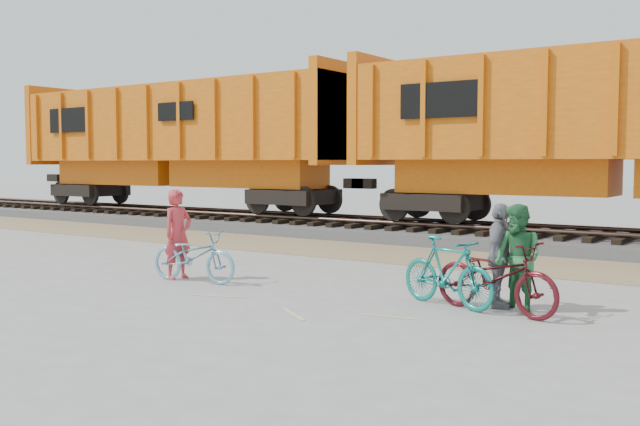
% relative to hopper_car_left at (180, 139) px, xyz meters
% --- Properties ---
extents(ground, '(120.00, 120.00, 0.00)m').
position_rel_hopper_car_left_xyz_m(ground, '(11.79, -9.00, -3.01)').
color(ground, '#9E9E99').
rests_on(ground, ground).
extents(gravel_strip, '(120.00, 3.00, 0.02)m').
position_rel_hopper_car_left_xyz_m(gravel_strip, '(11.79, -3.50, -3.00)').
color(gravel_strip, '#9E8D62').
rests_on(gravel_strip, ground).
extents(ballast_bed, '(120.00, 4.00, 0.30)m').
position_rel_hopper_car_left_xyz_m(ballast_bed, '(11.79, 0.00, -2.86)').
color(ballast_bed, slate).
rests_on(ballast_bed, ground).
extents(track, '(120.00, 2.60, 0.24)m').
position_rel_hopper_car_left_xyz_m(track, '(11.79, 0.00, -2.53)').
color(track, black).
rests_on(track, ballast_bed).
extents(hopper_car_left, '(14.00, 3.13, 4.65)m').
position_rel_hopper_car_left_xyz_m(hopper_car_left, '(0.00, 0.00, 0.00)').
color(hopper_car_left, black).
rests_on(hopper_car_left, track).
extents(hopper_car_center, '(14.00, 3.13, 4.65)m').
position_rel_hopper_car_left_xyz_m(hopper_car_center, '(15.00, 0.00, 0.00)').
color(hopper_car_center, black).
rests_on(hopper_car_center, track).
extents(bicycle_blue, '(1.86, 0.82, 0.95)m').
position_rel_hopper_car_left_xyz_m(bicycle_blue, '(9.47, -9.00, -2.53)').
color(bicycle_blue, '#6BA7C2').
rests_on(bicycle_blue, ground).
extents(bicycle_teal, '(1.81, 0.99, 1.05)m').
position_rel_hopper_car_left_xyz_m(bicycle_teal, '(14.16, -8.45, -2.48)').
color(bicycle_teal, '#0F786C').
rests_on(bicycle_teal, ground).
extents(bicycle_maroon, '(2.10, 1.12, 1.05)m').
position_rel_hopper_car_left_xyz_m(bicycle_maroon, '(14.93, -8.50, -2.48)').
color(bicycle_maroon, '#4A0F16').
rests_on(bicycle_maroon, ground).
extents(person_solo, '(0.45, 0.64, 1.66)m').
position_rel_hopper_car_left_xyz_m(person_solo, '(8.97, -8.90, -2.17)').
color(person_solo, '#C83238').
rests_on(person_solo, ground).
extents(person_man, '(0.95, 0.88, 1.56)m').
position_rel_hopper_car_left_xyz_m(person_man, '(15.16, -8.25, -2.23)').
color(person_man, '#2C713D').
rests_on(person_man, ground).
extents(person_woman, '(0.49, 0.95, 1.56)m').
position_rel_hopper_car_left_xyz_m(person_woman, '(14.83, -8.10, -2.23)').
color(person_woman, gray).
rests_on(person_woman, ground).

